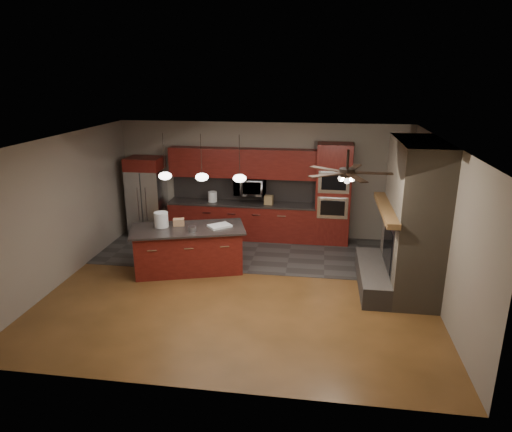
% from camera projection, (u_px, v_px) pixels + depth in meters
% --- Properties ---
extents(ground, '(7.00, 7.00, 0.00)m').
position_uv_depth(ground, '(242.00, 287.00, 8.72)').
color(ground, brown).
rests_on(ground, ground).
extents(ceiling, '(7.00, 6.00, 0.02)m').
position_uv_depth(ceiling, '(240.00, 140.00, 7.88)').
color(ceiling, white).
rests_on(ceiling, back_wall).
extents(back_wall, '(7.00, 0.02, 2.80)m').
position_uv_depth(back_wall, '(263.00, 180.00, 11.13)').
color(back_wall, slate).
rests_on(back_wall, ground).
extents(right_wall, '(0.02, 6.00, 2.80)m').
position_uv_depth(right_wall, '(442.00, 226.00, 7.82)').
color(right_wall, slate).
rests_on(right_wall, ground).
extents(left_wall, '(0.02, 6.00, 2.80)m').
position_uv_depth(left_wall, '(62.00, 209.00, 8.78)').
color(left_wall, slate).
rests_on(left_wall, ground).
extents(slate_tile_patch, '(7.00, 2.40, 0.01)m').
position_uv_depth(slate_tile_patch, '(256.00, 252.00, 10.41)').
color(slate_tile_patch, '#353330').
rests_on(slate_tile_patch, ground).
extents(fireplace_column, '(1.30, 2.10, 2.80)m').
position_uv_depth(fireplace_column, '(409.00, 223.00, 8.29)').
color(fireplace_column, '#685C4A').
rests_on(fireplace_column, ground).
extents(back_cabinetry, '(3.59, 0.64, 2.20)m').
position_uv_depth(back_cabinetry, '(242.00, 202.00, 11.10)').
color(back_cabinetry, maroon).
rests_on(back_cabinetry, ground).
extents(oven_tower, '(0.80, 0.63, 2.38)m').
position_uv_depth(oven_tower, '(333.00, 194.00, 10.67)').
color(oven_tower, maroon).
rests_on(oven_tower, ground).
extents(microwave, '(0.73, 0.41, 0.50)m').
position_uv_depth(microwave, '(250.00, 186.00, 10.96)').
color(microwave, silver).
rests_on(microwave, back_cabinetry).
extents(refrigerator, '(0.83, 0.75, 1.96)m').
position_uv_depth(refrigerator, '(147.00, 197.00, 11.28)').
color(refrigerator, silver).
rests_on(refrigerator, ground).
extents(kitchen_island, '(2.46, 1.64, 0.92)m').
position_uv_depth(kitchen_island, '(189.00, 249.00, 9.33)').
color(kitchen_island, maroon).
rests_on(kitchen_island, ground).
extents(white_bucket, '(0.36, 0.36, 0.31)m').
position_uv_depth(white_bucket, '(161.00, 220.00, 9.21)').
color(white_bucket, silver).
rests_on(white_bucket, kitchen_island).
extents(paint_can, '(0.21, 0.21, 0.10)m').
position_uv_depth(paint_can, '(192.00, 229.00, 8.98)').
color(paint_can, '#A0A0A4').
rests_on(paint_can, kitchen_island).
extents(paint_tray, '(0.52, 0.51, 0.04)m').
position_uv_depth(paint_tray, '(220.00, 226.00, 9.25)').
color(paint_tray, silver).
rests_on(paint_tray, kitchen_island).
extents(cardboard_box, '(0.26, 0.22, 0.14)m').
position_uv_depth(cardboard_box, '(179.00, 222.00, 9.33)').
color(cardboard_box, '#A07552').
rests_on(cardboard_box, kitchen_island).
extents(counter_bucket, '(0.26, 0.26, 0.25)m').
position_uv_depth(counter_bucket, '(213.00, 197.00, 11.12)').
color(counter_bucket, white).
rests_on(counter_bucket, back_cabinetry).
extents(counter_box, '(0.22, 0.18, 0.22)m').
position_uv_depth(counter_box, '(269.00, 200.00, 10.89)').
color(counter_box, '#94784C').
rests_on(counter_box, back_cabinetry).
extents(pendant_left, '(0.26, 0.26, 0.92)m').
position_uv_depth(pendant_left, '(165.00, 176.00, 9.01)').
color(pendant_left, black).
rests_on(pendant_left, ceiling).
extents(pendant_center, '(0.26, 0.26, 0.92)m').
position_uv_depth(pendant_center, '(202.00, 177.00, 8.91)').
color(pendant_center, black).
rests_on(pendant_center, ceiling).
extents(pendant_right, '(0.26, 0.26, 0.92)m').
position_uv_depth(pendant_right, '(240.00, 178.00, 8.81)').
color(pendant_right, black).
rests_on(pendant_right, ceiling).
extents(ceiling_fan, '(1.27, 1.33, 0.41)m').
position_uv_depth(ceiling_fan, '(347.00, 172.00, 6.98)').
color(ceiling_fan, black).
rests_on(ceiling_fan, ceiling).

